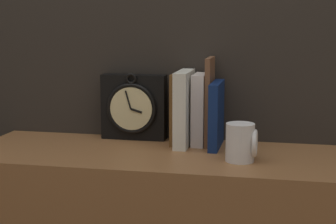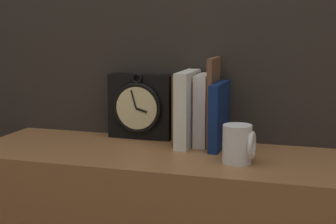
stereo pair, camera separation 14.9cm
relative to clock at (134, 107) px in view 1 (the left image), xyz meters
The scene contains 8 objects.
wall_back 0.31m from the clock, 25.26° to the left, with size 6.00×0.05×2.60m.
clock is the anchor object (origin of this frame).
book_slot0_brown 0.13m from the clock, 11.47° to the right, with size 0.02×0.11×0.20m.
book_slot1_white 0.17m from the clock, 16.65° to the right, with size 0.04×0.15×0.21m.
book_slot2_white 0.20m from the clock, ahead, with size 0.04×0.11×0.20m.
book_slot3_brown 0.23m from the clock, ahead, with size 0.01×0.11×0.25m.
book_slot4_navy 0.26m from the clock, 11.34° to the right, with size 0.03×0.16×0.18m.
mug 0.39m from the clock, 30.08° to the right, with size 0.08×0.07×0.10m.
Camera 1 is at (0.30, -1.43, 1.30)m, focal length 60.00 mm.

